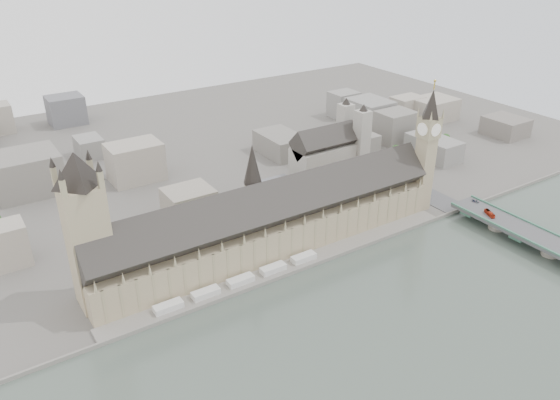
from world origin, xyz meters
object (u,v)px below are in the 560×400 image
victoria_tower (86,224)px  car_approach (476,201)px  elizabeth_tower (427,142)px  westminster_abbey (330,154)px  westminster_bridge (541,244)px  palace_of_westminster (271,222)px  red_bus_north (490,213)px

victoria_tower → car_approach: 297.64m
elizabeth_tower → westminster_abbey: 96.91m
victoria_tower → westminster_bridge: size_ratio=0.31×
palace_of_westminster → elizabeth_tower: bearing=-4.8°
westminster_bridge → westminster_abbey: size_ratio=4.78×
westminster_abbey → red_bus_north: 147.63m
westminster_abbey → westminster_bridge: bearing=-74.4°
elizabeth_tower → red_bus_north: bearing=-68.3°
elizabeth_tower → westminster_bridge: 111.81m
car_approach → victoria_tower: bearing=160.5°
elizabeth_tower → palace_of_westminster: bearing=175.2°
palace_of_westminster → red_bus_north: palace_of_westminster is taller
westminster_bridge → westminster_abbey: westminster_abbey is taller
westminster_bridge → car_approach: 64.76m
elizabeth_tower → westminster_bridge: (24.00, -95.50, -52.96)m
palace_of_westminster → victoria_tower: bearing=177.0°
palace_of_westminster → red_bus_north: (158.76, -63.75, -10.79)m
palace_of_westminster → car_approach: palace_of_westminster is taller
westminster_bridge → victoria_tower: bearing=158.2°
palace_of_westminster → victoria_tower: size_ratio=2.65×
westminster_bridge → car_approach: (6.19, 64.19, 5.95)m
palace_of_westminster → westminster_abbey: (110.92, 75.30, 2.38)m
red_bus_north → car_approach: bearing=87.8°
elizabeth_tower → westminster_abbey: size_ratio=1.58×
victoria_tower → red_bus_north: 292.59m
victoria_tower → car_approach: size_ratio=17.56×
red_bus_north → westminster_bridge: bearing=-63.5°
westminster_bridge → westminster_abbey: (-51.08, 182.50, 19.96)m
red_bus_north → elizabeth_tower: bearing=134.0°
westminster_abbey → car_approach: bearing=-64.2°
palace_of_westminster → victoria_tower: victoria_tower is taller
westminster_abbey → car_approach: (57.27, -118.31, -14.00)m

